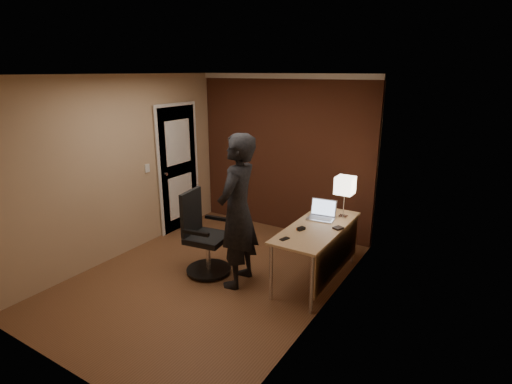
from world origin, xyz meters
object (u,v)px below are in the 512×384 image
person (238,212)px  phone (284,239)px  laptop (322,213)px  desk_lamp (345,186)px  desk (322,237)px  mouse (301,229)px  wallet (338,228)px  office_chair (203,238)px

person → phone: bearing=80.9°
laptop → person: size_ratio=0.19×
phone → desk_lamp: bearing=89.6°
desk → desk_lamp: desk_lamp is taller
desk_lamp → phone: size_ratio=4.65×
desk → desk_lamp: (0.08, 0.47, 0.55)m
mouse → wallet: (0.36, 0.26, -0.01)m
mouse → wallet: size_ratio=0.91×
laptop → phone: (-0.09, -0.85, -0.06)m
phone → person: (-0.64, 0.01, 0.20)m
mouse → person: (-0.68, -0.34, 0.19)m
person → desk_lamp: bearing=128.8°
wallet → office_chair: office_chair is taller
mouse → office_chair: 1.29m
laptop → wallet: 0.40m
mouse → wallet: mouse is taller
desk_lamp → wallet: (0.09, -0.42, -0.41)m
desk → person: bearing=-147.6°
desk → office_chair: (-1.40, -0.56, -0.13)m
desk_lamp → mouse: desk_lamp is taller
mouse → phone: bearing=-76.7°
laptop → phone: size_ratio=3.12×
desk_lamp → phone: desk_lamp is taller
desk_lamp → mouse: size_ratio=5.35×
office_chair → person: bearing=1.0°
wallet → desk_lamp: bearing=102.3°
desk_lamp → mouse: (-0.27, -0.69, -0.40)m
desk → person: size_ratio=0.80×
desk → mouse: size_ratio=15.00×
mouse → office_chair: bearing=-144.4°
office_chair → person: size_ratio=0.57×
mouse → office_chair: size_ratio=0.09×
person → office_chair: bearing=-97.2°
phone → wallet: wallet is taller
laptop → phone: laptop is taller
desk → wallet: wallet is taller
wallet → office_chair: size_ratio=0.10×
office_chair → desk: bearing=21.7°
phone → person: bearing=-164.4°
laptop → wallet: (0.31, -0.24, -0.05)m
office_chair → person: (0.54, 0.01, 0.46)m
wallet → person: person is taller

